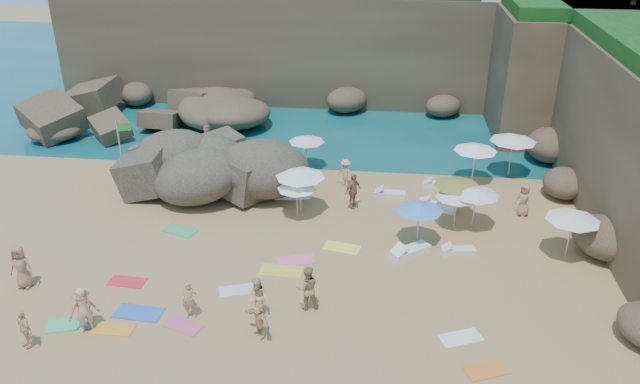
# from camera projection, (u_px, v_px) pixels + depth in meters

# --- Properties ---
(ground) EXTENTS (120.00, 120.00, 0.00)m
(ground) POSITION_uv_depth(u_px,v_px,m) (268.00, 259.00, 28.02)
(ground) COLOR tan
(ground) RESTS_ON ground
(seawater) EXTENTS (120.00, 120.00, 0.00)m
(seawater) POSITION_uv_depth(u_px,v_px,m) (332.00, 76.00, 54.75)
(seawater) COLOR #0C4751
(seawater) RESTS_ON ground
(cliff_back) EXTENTS (44.00, 8.00, 8.00)m
(cliff_back) POSITION_uv_depth(u_px,v_px,m) (352.00, 44.00, 48.32)
(cliff_back) COLOR brown
(cliff_back) RESTS_ON ground
(cliff_corner) EXTENTS (10.00, 12.00, 8.00)m
(cliff_corner) POSITION_uv_depth(u_px,v_px,m) (567.00, 67.00, 42.37)
(cliff_corner) COLOR brown
(cliff_corner) RESTS_ON ground
(rock_promontory) EXTENTS (12.00, 7.00, 2.00)m
(rock_promontory) POSITION_uv_depth(u_px,v_px,m) (155.00, 126.00, 43.37)
(rock_promontory) COLOR brown
(rock_promontory) RESTS_ON ground
(marina_masts) EXTENTS (3.10, 0.10, 6.00)m
(marina_masts) POSITION_uv_depth(u_px,v_px,m) (146.00, 37.00, 55.06)
(marina_masts) COLOR white
(marina_masts) RESTS_ON ground
(rock_outcrop) EXTENTS (7.83, 5.98, 3.06)m
(rock_outcrop) POSITION_uv_depth(u_px,v_px,m) (217.00, 183.00, 35.12)
(rock_outcrop) COLOR brown
(rock_outcrop) RESTS_ON ground
(flag_pole) EXTENTS (0.78, 0.26, 4.06)m
(flag_pole) POSITION_uv_depth(u_px,v_px,m) (122.00, 147.00, 33.15)
(flag_pole) COLOR silver
(flag_pole) RESTS_ON ground
(parasol_0) EXTENTS (2.11, 2.11, 1.99)m
(parasol_0) POSITION_uv_depth(u_px,v_px,m) (307.00, 139.00, 36.23)
(parasol_0) COLOR silver
(parasol_0) RESTS_ON ground
(parasol_1) EXTENTS (2.25, 2.25, 2.13)m
(parasol_1) POSITION_uv_depth(u_px,v_px,m) (476.00, 191.00, 29.77)
(parasol_1) COLOR silver
(parasol_1) RESTS_ON ground
(parasol_2) EXTENTS (2.62, 2.62, 2.48)m
(parasol_2) POSITION_uv_depth(u_px,v_px,m) (513.00, 138.00, 35.18)
(parasol_2) COLOR silver
(parasol_2) RESTS_ON ground
(parasol_3) EXTENTS (2.41, 2.41, 2.28)m
(parasol_3) POSITION_uv_depth(u_px,v_px,m) (476.00, 148.00, 34.38)
(parasol_3) COLOR silver
(parasol_3) RESTS_ON ground
(parasol_4) EXTENTS (2.38, 2.38, 2.25)m
(parasol_4) POSITION_uv_depth(u_px,v_px,m) (573.00, 216.00, 27.30)
(parasol_4) COLOR silver
(parasol_4) RESTS_ON ground
(parasol_5) EXTENTS (2.52, 2.52, 2.39)m
(parasol_5) POSITION_uv_depth(u_px,v_px,m) (300.00, 173.00, 31.07)
(parasol_5) COLOR silver
(parasol_5) RESTS_ON ground
(parasol_6) EXTENTS (2.33, 2.33, 2.20)m
(parasol_6) POSITION_uv_depth(u_px,v_px,m) (457.00, 183.00, 30.49)
(parasol_6) COLOR silver
(parasol_6) RESTS_ON ground
(parasol_7) EXTENTS (2.05, 2.05, 1.94)m
(parasol_7) POSITION_uv_depth(u_px,v_px,m) (457.00, 194.00, 29.87)
(parasol_7) COLOR silver
(parasol_7) RESTS_ON ground
(parasol_9) EXTENTS (1.97, 1.97, 1.86)m
(parasol_9) POSITION_uv_depth(u_px,v_px,m) (297.00, 186.00, 30.85)
(parasol_9) COLOR silver
(parasol_9) RESTS_ON ground
(parasol_10) EXTENTS (2.18, 2.18, 2.06)m
(parasol_10) POSITION_uv_depth(u_px,v_px,m) (420.00, 207.00, 28.46)
(parasol_10) COLOR silver
(parasol_10) RESTS_ON ground
(lounger_0) EXTENTS (1.91, 0.84, 0.29)m
(lounger_0) POSITION_uv_depth(u_px,v_px,m) (293.00, 195.00, 33.49)
(lounger_0) COLOR white
(lounger_0) RESTS_ON ground
(lounger_1) EXTENTS (1.67, 0.59, 0.26)m
(lounger_1) POSITION_uv_depth(u_px,v_px,m) (390.00, 194.00, 33.62)
(lounger_1) COLOR silver
(lounger_1) RESTS_ON ground
(lounger_2) EXTENTS (1.65, 0.71, 0.25)m
(lounger_2) POSITION_uv_depth(u_px,v_px,m) (438.00, 185.00, 34.62)
(lounger_2) COLOR white
(lounger_2) RESTS_ON ground
(lounger_3) EXTENTS (2.14, 1.27, 0.32)m
(lounger_3) POSITION_uv_depth(u_px,v_px,m) (438.00, 206.00, 32.25)
(lounger_3) COLOR white
(lounger_3) RESTS_ON ground
(lounger_4) EXTENTS (1.60, 0.78, 0.24)m
(lounger_4) POSITION_uv_depth(u_px,v_px,m) (458.00, 251.00, 28.44)
(lounger_4) COLOR silver
(lounger_4) RESTS_ON ground
(lounger_5) EXTENTS (1.92, 1.72, 0.30)m
(lounger_5) POSITION_uv_depth(u_px,v_px,m) (410.00, 251.00, 28.34)
(lounger_5) COLOR white
(lounger_5) RESTS_ON ground
(towel_1) EXTENTS (1.66, 1.22, 0.03)m
(towel_1) POSITION_uv_depth(u_px,v_px,m) (183.00, 326.00, 23.76)
(towel_1) COLOR #D45276
(towel_1) RESTS_ON ground
(towel_2) EXTENTS (1.51, 0.77, 0.03)m
(towel_2) POSITION_uv_depth(u_px,v_px,m) (114.00, 329.00, 23.59)
(towel_2) COLOR orange
(towel_2) RESTS_ON ground
(towel_3) EXTENTS (1.83, 1.28, 0.03)m
(towel_3) POSITION_uv_depth(u_px,v_px,m) (70.00, 324.00, 23.85)
(towel_3) COLOR #37C175
(towel_3) RESTS_ON ground
(towel_4) EXTENTS (1.87, 0.95, 0.03)m
(towel_4) POSITION_uv_depth(u_px,v_px,m) (281.00, 271.00, 27.14)
(towel_4) COLOR gold
(towel_4) RESTS_ON ground
(towel_5) EXTENTS (1.67, 1.18, 0.03)m
(towel_5) POSITION_uv_depth(u_px,v_px,m) (237.00, 290.00, 25.86)
(towel_5) COLOR silver
(towel_5) RESTS_ON ground
(towel_7) EXTENTS (1.59, 0.86, 0.03)m
(towel_7) POSITION_uv_depth(u_px,v_px,m) (127.00, 282.00, 26.39)
(towel_7) COLOR red
(towel_7) RESTS_ON ground
(towel_8) EXTENTS (1.95, 1.09, 0.03)m
(towel_8) POSITION_uv_depth(u_px,v_px,m) (139.00, 313.00, 24.47)
(towel_8) COLOR blue
(towel_8) RESTS_ON ground
(towel_9) EXTENTS (1.89, 1.33, 0.03)m
(towel_9) POSITION_uv_depth(u_px,v_px,m) (296.00, 260.00, 27.90)
(towel_9) COLOR #F25E96
(towel_9) RESTS_ON ground
(towel_10) EXTENTS (1.69, 1.28, 0.03)m
(towel_10) POSITION_uv_depth(u_px,v_px,m) (486.00, 371.00, 21.57)
(towel_10) COLOR orange
(towel_10) RESTS_ON ground
(towel_11) EXTENTS (1.90, 1.42, 0.03)m
(towel_11) POSITION_uv_depth(u_px,v_px,m) (179.00, 231.00, 30.29)
(towel_11) COLOR #30A962
(towel_11) RESTS_ON ground
(towel_12) EXTENTS (1.82, 1.18, 0.03)m
(towel_12) POSITION_uv_depth(u_px,v_px,m) (342.00, 247.00, 28.88)
(towel_12) COLOR #F9FF43
(towel_12) RESTS_ON ground
(towel_13) EXTENTS (1.74, 1.32, 0.03)m
(towel_13) POSITION_uv_depth(u_px,v_px,m) (461.00, 338.00, 23.13)
(towel_13) COLOR white
(towel_13) RESTS_ON ground
(person_stand_1) EXTENTS (1.06, 0.92, 1.88)m
(person_stand_1) POSITION_uv_depth(u_px,v_px,m) (307.00, 288.00, 24.39)
(person_stand_1) COLOR #A48552
(person_stand_1) RESTS_ON ground
(person_stand_2) EXTENTS (1.10, 0.75, 1.58)m
(person_stand_2) POSITION_uv_depth(u_px,v_px,m) (346.00, 173.00, 34.51)
(person_stand_2) COLOR #E99E84
(person_stand_2) RESTS_ON ground
(person_stand_3) EXTENTS (1.06, 1.16, 1.90)m
(person_stand_3) POSITION_uv_depth(u_px,v_px,m) (353.00, 191.00, 32.08)
(person_stand_3) COLOR #9B684D
(person_stand_3) RESTS_ON ground
(person_stand_4) EXTENTS (0.92, 0.91, 1.71)m
(person_stand_4) POSITION_uv_depth(u_px,v_px,m) (524.00, 200.00, 31.37)
(person_stand_4) COLOR tan
(person_stand_4) RESTS_ON ground
(person_stand_5) EXTENTS (1.66, 0.69, 1.74)m
(person_stand_5) POSITION_uv_depth(u_px,v_px,m) (207.00, 138.00, 38.96)
(person_stand_5) COLOR #B06F58
(person_stand_5) RESTS_ON ground
(person_stand_6) EXTENTS (0.80, 0.83, 1.91)m
(person_stand_6) POSITION_uv_depth(u_px,v_px,m) (83.00, 309.00, 23.14)
(person_stand_6) COLOR #EDB586
(person_stand_6) RESTS_ON ground
(person_lie_0) EXTENTS (1.91, 2.04, 0.46)m
(person_lie_0) POSITION_uv_depth(u_px,v_px,m) (86.00, 324.00, 23.54)
(person_lie_0) COLOR #AA6355
(person_lie_0) RESTS_ON ground
(person_lie_1) EXTENTS (1.59, 1.76, 0.37)m
(person_lie_1) POSITION_uv_depth(u_px,v_px,m) (28.00, 342.00, 22.65)
(person_lie_1) COLOR #F3BD8A
(person_lie_1) RESTS_ON ground
(person_lie_2) EXTENTS (1.01, 1.93, 0.51)m
(person_lie_2) POSITION_uv_depth(u_px,v_px,m) (25.00, 282.00, 25.99)
(person_lie_2) COLOR #9D6E4E
(person_lie_2) RESTS_ON ground
(person_lie_3) EXTENTS (1.98, 1.98, 0.39)m
(person_lie_3) POSITION_uv_depth(u_px,v_px,m) (260.00, 331.00, 23.19)
(person_lie_3) COLOR #DCAF73
(person_lie_3) RESTS_ON ground
(person_lie_4) EXTENTS (0.83, 1.62, 0.37)m
(person_lie_4) POSITION_uv_depth(u_px,v_px,m) (191.00, 313.00, 24.20)
(person_lie_4) COLOR tan
(person_lie_4) RESTS_ON ground
(person_lie_5) EXTENTS (1.48, 1.83, 0.62)m
(person_lie_5) POSITION_uv_depth(u_px,v_px,m) (259.00, 309.00, 24.19)
(person_lie_5) COLOR #DEB87E
(person_lie_5) RESTS_ON ground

